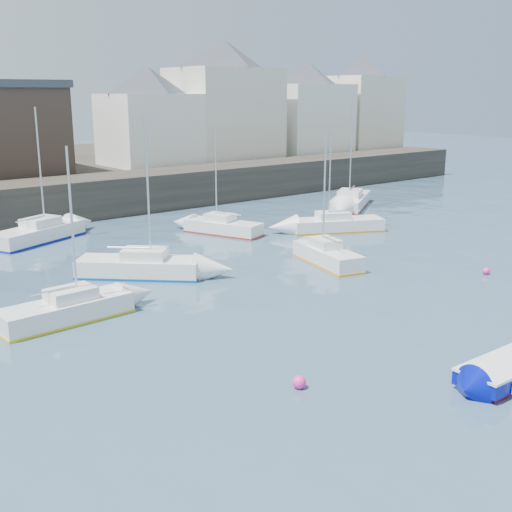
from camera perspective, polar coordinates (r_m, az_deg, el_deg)
water at (r=24.86m, az=17.84°, el=-8.73°), size 220.00×220.00×0.00m
quay_wall at (r=51.67m, az=-16.28°, el=4.94°), size 90.00×5.00×3.00m
bldg_east_a at (r=67.06m, az=-2.86°, el=13.80°), size 13.36×13.36×11.80m
bldg_east_b at (r=73.72m, az=4.50°, el=13.09°), size 11.88×11.88×9.95m
bldg_east_c at (r=80.14m, az=9.33°, el=13.41°), size 11.14×11.14×10.95m
bldg_east_d at (r=61.78m, az=-9.48°, el=12.24°), size 11.14×11.14×8.95m
blue_dinghy at (r=23.39m, az=21.37°, el=-9.45°), size 3.87×2.05×0.73m
sailboat_a at (r=28.39m, az=-16.48°, el=-4.61°), size 5.75×2.14×7.36m
sailboat_b at (r=34.36m, az=-10.28°, el=-0.91°), size 6.12×5.98×8.35m
sailboat_c at (r=36.39m, az=6.34°, el=0.07°), size 2.90×5.49×6.90m
sailboat_d at (r=45.27m, az=7.17°, el=2.84°), size 6.67×4.74×8.20m
sailboat_f at (r=44.04m, az=-2.96°, el=2.62°), size 3.64×5.77×7.16m
sailboat_g at (r=55.02m, az=8.39°, el=4.89°), size 7.63×6.23×9.57m
sailboat_h at (r=44.07m, az=-18.80°, el=1.94°), size 6.94×4.63×8.56m
buoy_near at (r=21.60m, az=3.85°, el=-11.64°), size 0.46×0.46×0.46m
buoy_mid at (r=36.47m, az=19.75°, el=-1.53°), size 0.39×0.39×0.39m
buoy_far at (r=32.22m, az=-11.64°, el=-3.01°), size 0.43×0.43×0.43m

